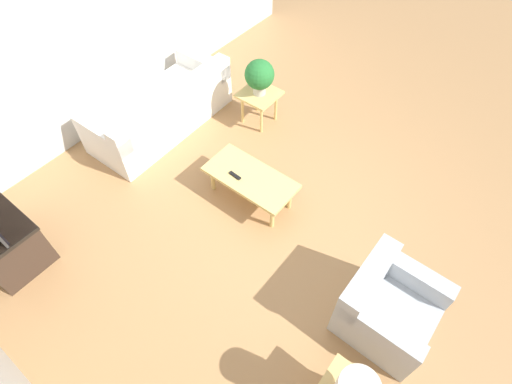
{
  "coord_description": "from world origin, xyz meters",
  "views": [
    {
      "loc": [
        -1.36,
        2.44,
        3.88
      ],
      "look_at": [
        0.27,
        0.37,
        0.55
      ],
      "focal_mm": 28.0,
      "sensor_mm": 36.0,
      "label": 1
    }
  ],
  "objects_px": {
    "sofa": "(163,111)",
    "coffee_table": "(250,179)",
    "potted_plant": "(259,75)",
    "armchair": "(386,306)",
    "side_table_plant": "(259,98)"
  },
  "relations": [
    {
      "from": "sofa",
      "to": "coffee_table",
      "type": "relative_size",
      "value": 1.89
    },
    {
      "from": "sofa",
      "to": "potted_plant",
      "type": "bearing_deg",
      "value": 132.28
    },
    {
      "from": "armchair",
      "to": "side_table_plant",
      "type": "distance_m",
      "value": 3.15
    },
    {
      "from": "coffee_table",
      "to": "potted_plant",
      "type": "bearing_deg",
      "value": -56.24
    },
    {
      "from": "sofa",
      "to": "armchair",
      "type": "height_order",
      "value": "sofa"
    },
    {
      "from": "sofa",
      "to": "armchair",
      "type": "bearing_deg",
      "value": 78.72
    },
    {
      "from": "sofa",
      "to": "potted_plant",
      "type": "xyz_separation_m",
      "value": [
        -0.97,
        -0.92,
        0.48
      ]
    },
    {
      "from": "armchair",
      "to": "side_table_plant",
      "type": "height_order",
      "value": "armchair"
    },
    {
      "from": "side_table_plant",
      "to": "potted_plant",
      "type": "height_order",
      "value": "potted_plant"
    },
    {
      "from": "armchair",
      "to": "potted_plant",
      "type": "distance_m",
      "value": 3.18
    },
    {
      "from": "armchair",
      "to": "side_table_plant",
      "type": "relative_size",
      "value": 1.65
    },
    {
      "from": "armchair",
      "to": "potted_plant",
      "type": "relative_size",
      "value": 1.67
    },
    {
      "from": "coffee_table",
      "to": "side_table_plant",
      "type": "relative_size",
      "value": 2.18
    },
    {
      "from": "armchair",
      "to": "coffee_table",
      "type": "relative_size",
      "value": 0.76
    },
    {
      "from": "potted_plant",
      "to": "coffee_table",
      "type": "bearing_deg",
      "value": 123.76
    }
  ]
}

